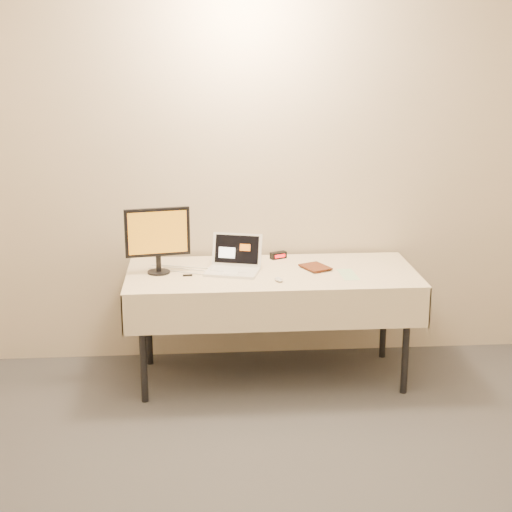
{
  "coord_description": "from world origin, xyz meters",
  "views": [
    {
      "loc": [
        -0.47,
        -2.76,
        2.18
      ],
      "look_at": [
        -0.11,
        1.99,
        0.86
      ],
      "focal_mm": 55.0,
      "sensor_mm": 36.0,
      "label": 1
    }
  ],
  "objects": [
    {
      "name": "book",
      "position": [
        0.22,
        2.05,
        0.84
      ],
      "size": [
        0.14,
        0.08,
        0.19
      ],
      "primitive_type": "imported",
      "rotation": [
        0.0,
        0.0,
        0.44
      ],
      "color": "#8F3C1A",
      "rests_on": "table"
    },
    {
      "name": "monitor",
      "position": [
        -0.72,
        2.07,
        0.99
      ],
      "size": [
        0.41,
        0.17,
        0.42
      ],
      "rotation": [
        0.0,
        0.0,
        0.19
      ],
      "color": "black",
      "rests_on": "table"
    },
    {
      "name": "back_wall",
      "position": [
        0.0,
        2.5,
        1.35
      ],
      "size": [
        4.0,
        0.1,
        2.7
      ],
      "primitive_type": "cube",
      "color": "beige",
      "rests_on": "ground"
    },
    {
      "name": "clicker",
      "position": [
        0.02,
        1.84,
        0.75
      ],
      "size": [
        0.06,
        0.1,
        0.02
      ],
      "primitive_type": "ellipsoid",
      "rotation": [
        0.0,
        0.0,
        0.24
      ],
      "color": "silver",
      "rests_on": "table"
    },
    {
      "name": "alarm_clock",
      "position": [
        0.07,
        2.35,
        0.76
      ],
      "size": [
        0.12,
        0.09,
        0.05
      ],
      "rotation": [
        0.0,
        0.0,
        0.42
      ],
      "color": "black",
      "rests_on": "table"
    },
    {
      "name": "usb_dongle",
      "position": [
        -0.54,
        1.99,
        0.74
      ],
      "size": [
        0.06,
        0.02,
        0.01
      ],
      "primitive_type": "cube",
      "rotation": [
        0.0,
        0.0,
        0.05
      ],
      "color": "black",
      "rests_on": "table"
    },
    {
      "name": "paper_form",
      "position": [
        0.48,
        1.94,
        0.74
      ],
      "size": [
        0.11,
        0.25,
        0.0
      ],
      "primitive_type": "cube",
      "rotation": [
        0.0,
        0.0,
        0.04
      ],
      "color": "#BDECBC",
      "rests_on": "table"
    },
    {
      "name": "laptop",
      "position": [
        -0.24,
        2.08,
        0.79
      ],
      "size": [
        0.39,
        0.37,
        0.22
      ],
      "rotation": [
        0.0,
        0.0,
        -0.28
      ],
      "color": "white",
      "rests_on": "table"
    },
    {
      "name": "table",
      "position": [
        0.0,
        2.05,
        0.68
      ],
      "size": [
        1.86,
        0.81,
        0.74
      ],
      "color": "black",
      "rests_on": "ground"
    }
  ]
}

